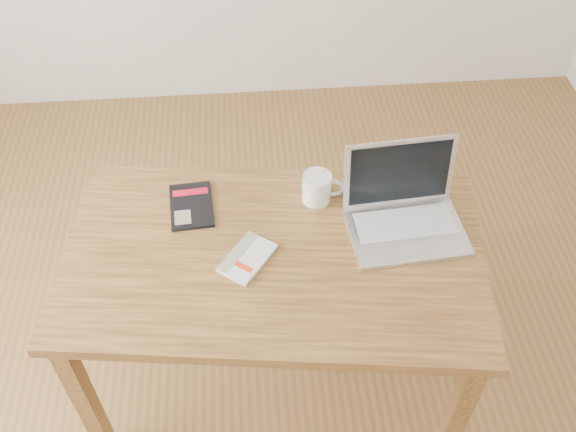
{
  "coord_description": "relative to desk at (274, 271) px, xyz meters",
  "views": [
    {
      "loc": [
        0.05,
        -1.1,
        2.27
      ],
      "look_at": [
        0.16,
        0.21,
        0.85
      ],
      "focal_mm": 40.0,
      "sensor_mm": 36.0,
      "label": 1
    }
  ],
  "objects": [
    {
      "name": "laptop",
      "position": [
        0.42,
        0.1,
        0.14
      ],
      "size": [
        0.38,
        0.31,
        0.25
      ],
      "rotation": [
        0.0,
        0.0,
        0.08
      ],
      "color": "silver",
      "rests_on": "desk"
    },
    {
      "name": "coffee_mug",
      "position": [
        0.16,
        0.22,
        0.14
      ],
      "size": [
        0.14,
        0.1,
        0.1
      ],
      "rotation": [
        0.0,
        0.0,
        -0.12
      ],
      "color": "white",
      "rests_on": "desk"
    },
    {
      "name": "room",
      "position": [
        -0.18,
        -0.15,
        0.69
      ],
      "size": [
        4.04,
        4.04,
        2.7
      ],
      "color": "brown",
      "rests_on": "ground"
    },
    {
      "name": "white_guidebook",
      "position": [
        -0.08,
        -0.02,
        0.1
      ],
      "size": [
        0.19,
        0.21,
        0.02
      ],
      "rotation": [
        0.0,
        0.0,
        -0.64
      ],
      "color": "silver",
      "rests_on": "desk"
    },
    {
      "name": "desk",
      "position": [
        0.0,
        0.0,
        0.0
      ],
      "size": [
        1.38,
        0.9,
        0.75
      ],
      "rotation": [
        0.0,
        0.0,
        -0.13
      ],
      "color": "brown",
      "rests_on": "ground"
    },
    {
      "name": "black_guidebook",
      "position": [
        -0.25,
        0.22,
        0.09
      ],
      "size": [
        0.15,
        0.22,
        0.01
      ],
      "rotation": [
        0.0,
        0.0,
        0.08
      ],
      "color": "black",
      "rests_on": "desk"
    }
  ]
}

